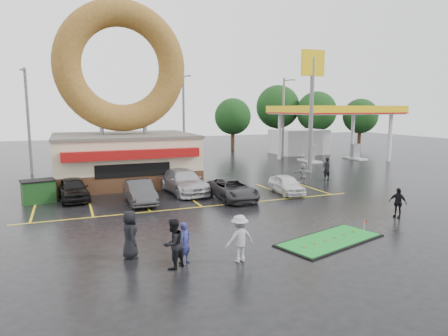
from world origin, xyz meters
name	(u,v)px	position (x,y,z in m)	size (l,w,h in m)	color
ground	(224,222)	(0.00, 0.00, 0.00)	(120.00, 120.00, 0.00)	black
donut_shop	(124,124)	(-3.00, 12.97, 4.46)	(10.20, 8.70, 13.50)	#472B19
gas_station	(318,125)	(20.00, 20.94, 3.70)	(12.30, 13.65, 5.90)	silver
shell_sign	(312,88)	(13.00, 12.00, 7.38)	(2.20, 0.36, 10.60)	slate
streetlight_left	(28,118)	(-10.00, 19.92, 4.78)	(0.40, 2.21, 9.00)	slate
streetlight_mid	(184,117)	(4.00, 20.92, 4.78)	(0.40, 2.21, 9.00)	slate
streetlight_right	(284,116)	(16.00, 21.92, 4.78)	(0.40, 2.21, 9.00)	slate
tree_far_a	(317,112)	(26.00, 30.00, 5.18)	(5.60, 5.60, 8.00)	#332114
tree_far_b	(360,116)	(32.00, 28.00, 4.53)	(4.90, 4.90, 7.00)	#332114
tree_far_c	(278,107)	(22.00, 34.00, 5.84)	(6.30, 6.30, 9.00)	#332114
tree_far_d	(233,117)	(14.00, 32.00, 4.53)	(4.90, 4.90, 7.00)	#332114
car_black	(73,189)	(-6.86, 8.00, 0.70)	(1.65, 4.10, 1.40)	black
car_dgrey	(140,192)	(-3.17, 5.68, 0.68)	(1.44, 4.14, 1.36)	#313133
car_silver	(183,181)	(0.07, 7.59, 0.77)	(2.17, 5.33, 1.55)	#AFAEB4
car_grey	(232,189)	(2.37, 4.53, 0.64)	(2.12, 4.59, 1.28)	#2E2D30
car_white	(287,184)	(6.41, 4.82, 0.62)	(1.45, 3.61, 1.23)	silver
person_blue	(185,243)	(-3.29, -4.44, 0.78)	(0.57, 0.37, 1.56)	navy
person_blackjkt	(173,244)	(-3.80, -4.70, 0.90)	(0.87, 0.68, 1.80)	black
person_hoodie	(240,238)	(-1.36, -4.99, 0.89)	(1.14, 0.66, 1.77)	#98989B
person_bystander	(130,234)	(-5.06, -3.11, 0.91)	(0.89, 0.58, 1.82)	black
person_cameraman	(398,203)	(8.76, -2.45, 0.78)	(0.91, 0.38, 1.55)	black
person_walker_near	(303,174)	(9.27, 7.30, 0.79)	(1.46, 0.46, 1.57)	gray
person_walker_far	(327,169)	(11.88, 7.95, 0.91)	(0.67, 0.44, 1.83)	black
dumpster	(38,192)	(-8.82, 8.08, 0.65)	(1.80, 1.20, 1.30)	#194119
putting_green	(330,240)	(3.18, -4.33, 0.04)	(5.29, 3.41, 0.61)	black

